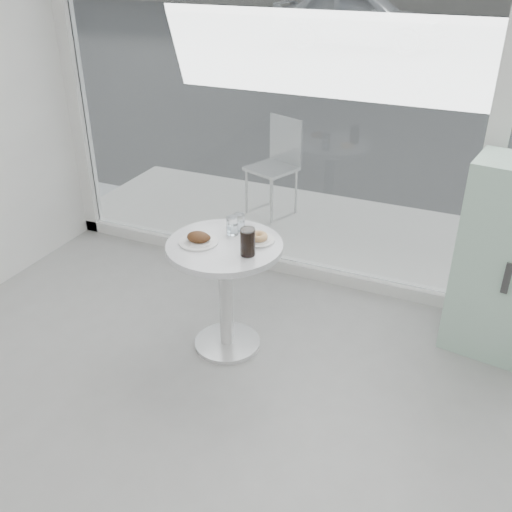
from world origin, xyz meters
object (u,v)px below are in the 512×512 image
at_px(mint_cabinet, 509,262).
at_px(plate_donut, 258,238).
at_px(water_tumbler_a, 232,227).
at_px(cola_glass, 248,242).
at_px(patio_chair, 277,160).
at_px(plate_fritter, 199,239).
at_px(main_table, 225,274).
at_px(car_white, 358,17).
at_px(water_tumbler_b, 239,223).

xyz_separation_m(mint_cabinet, plate_donut, (-1.44, -0.58, 0.14)).
relative_size(water_tumbler_a, cola_glass, 0.70).
bearing_deg(patio_chair, plate_fritter, -59.33).
xyz_separation_m(main_table, mint_cabinet, (1.62, 0.70, 0.10)).
height_order(car_white, water_tumbler_b, car_white).
bearing_deg(plate_donut, car_white, 102.24).
bearing_deg(mint_cabinet, water_tumbler_a, -152.39).
relative_size(plate_donut, water_tumbler_b, 1.73).
bearing_deg(patio_chair, car_white, 122.49).
relative_size(main_table, plate_fritter, 3.20).
relative_size(mint_cabinet, car_white, 0.30).
height_order(main_table, water_tumbler_a, water_tumbler_a).
xyz_separation_m(main_table, cola_glass, (0.19, -0.07, 0.30)).
bearing_deg(main_table, cola_glass, -20.86).
bearing_deg(water_tumbler_a, cola_glass, -45.89).
distance_m(main_table, car_white, 12.92).
relative_size(car_white, plate_fritter, 18.08).
relative_size(mint_cabinet, plate_fritter, 5.36).
height_order(car_white, plate_donut, car_white).
relative_size(main_table, cola_glass, 4.51).
distance_m(mint_cabinet, cola_glass, 1.63).
distance_m(patio_chair, water_tumbler_b, 1.96).
xyz_separation_m(water_tumbler_a, cola_glass, (0.20, -0.21, 0.03)).
height_order(mint_cabinet, car_white, car_white).
distance_m(main_table, water_tumbler_b, 0.34).
xyz_separation_m(mint_cabinet, patio_chair, (-2.11, 1.38, -0.07)).
relative_size(patio_chair, water_tumbler_b, 7.89).
distance_m(patio_chair, plate_donut, 2.09).
xyz_separation_m(mint_cabinet, water_tumbler_a, (-1.63, -0.56, 0.18)).
relative_size(main_table, patio_chair, 0.84).
bearing_deg(cola_glass, plate_donut, 94.46).
bearing_deg(water_tumbler_a, water_tumbler_b, 74.74).
xyz_separation_m(car_white, water_tumbler_b, (2.55, -12.47, 0.08)).
xyz_separation_m(plate_fritter, water_tumbler_b, (0.15, 0.26, 0.02)).
height_order(car_white, water_tumbler_a, car_white).
relative_size(car_white, plate_donut, 21.63).
height_order(mint_cabinet, plate_donut, mint_cabinet).
xyz_separation_m(car_white, water_tumbler_a, (2.53, -12.53, 0.08)).
relative_size(patio_chair, plate_donut, 4.56).
bearing_deg(main_table, water_tumbler_b, 88.14).
xyz_separation_m(patio_chair, plate_fritter, (0.35, -2.14, 0.22)).
height_order(main_table, cola_glass, cola_glass).
bearing_deg(plate_donut, plate_fritter, -152.09).
bearing_deg(water_tumbler_b, plate_donut, -26.65).
bearing_deg(water_tumbler_a, patio_chair, 103.83).
relative_size(plate_fritter, water_tumbler_b, 2.07).
bearing_deg(water_tumbler_b, main_table, -91.86).
xyz_separation_m(plate_donut, water_tumbler_a, (-0.19, 0.02, 0.03)).
height_order(mint_cabinet, water_tumbler_b, mint_cabinet).
relative_size(main_table, water_tumbler_a, 6.48).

